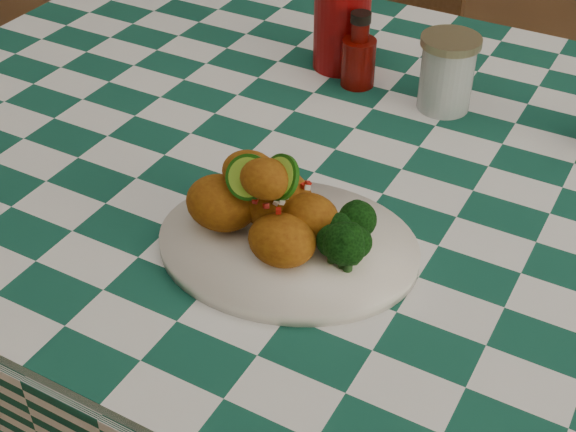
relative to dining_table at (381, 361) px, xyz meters
The scene contains 8 objects.
dining_table is the anchor object (origin of this frame).
plate 0.47m from the dining_table, 102.93° to the right, with size 0.32×0.25×0.02m, color white, non-canonical shape.
fried_chicken_pile 0.52m from the dining_table, 108.25° to the right, with size 0.17×0.12×0.11m, color #8F530D, non-canonical shape.
broccoli_side 0.49m from the dining_table, 82.82° to the right, with size 0.08×0.08×0.06m, color black, non-canonical shape.
red_tumbler 0.57m from the dining_table, 131.94° to the left, with size 0.09×0.09×0.16m, color #790606.
ketchup_bottle 0.52m from the dining_table, 129.70° to the left, with size 0.05×0.05×0.12m, color #590804, non-canonical shape.
mason_jar 0.49m from the dining_table, 93.17° to the left, with size 0.09×0.09×0.12m, color #B2BCBA, non-canonical shape.
wooden_chair_left 0.79m from the dining_table, 118.48° to the left, with size 0.38×0.40×0.83m, color #472814, non-canonical shape.
Camera 1 is at (0.30, -0.87, 1.42)m, focal length 50.00 mm.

